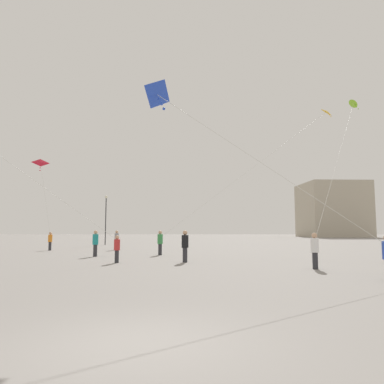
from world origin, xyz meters
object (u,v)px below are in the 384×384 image
kite_crimson_delta (41,164)px  person_in_black (185,245)px  person_in_red (117,248)px  person_in_teal (95,242)px  kite_cobalt_delta (161,98)px  person_in_green (160,242)px  person_in_orange (50,240)px  person_in_white (315,249)px  kite_lime_diamond (353,106)px  building_left_hall (332,210)px  kite_amber_diamond (326,113)px  person_in_grey (117,239)px  lamppost_east (106,213)px

kite_crimson_delta → person_in_black: bearing=-37.8°
person_in_red → kite_crimson_delta: bearing=30.4°
person_in_teal → kite_cobalt_delta: 15.72m
person_in_green → person_in_orange: (-10.85, 5.81, -0.07)m
person_in_white → kite_lime_diamond: (8.04, 14.64, 12.08)m
building_left_hall → person_in_orange: bearing=-125.7°
kite_amber_diamond → person_in_green: bearing=-142.6°
building_left_hall → person_in_black: bearing=-114.0°
person_in_grey → person_in_green: 8.41m
person_in_black → kite_lime_diamond: 21.88m
kite_crimson_delta → person_in_grey: bearing=19.0°
person_in_red → lamppost_east: lamppost_east is taller
lamppost_east → person_in_black: bearing=-64.9°
person_in_white → kite_crimson_delta: bearing=88.0°
person_in_orange → kite_amber_diamond: 31.78m
person_in_teal → kite_lime_diamond: kite_lime_diamond is taller
person_in_green → kite_cobalt_delta: bearing=133.9°
person_in_green → person_in_teal: bearing=57.9°
person_in_teal → person_in_green: bearing=82.9°
person_in_red → kite_crimson_delta: kite_crimson_delta is taller
person_in_teal → kite_cobalt_delta: bearing=-3.1°
kite_lime_diamond → kite_amber_diamond: size_ratio=0.87×
kite_amber_diamond → kite_lime_diamond: bearing=-90.7°
person_in_red → kite_cobalt_delta: kite_cobalt_delta is taller
person_in_red → kite_lime_diamond: kite_lime_diamond is taller
person_in_teal → person_in_white: bearing=30.7°
person_in_green → kite_lime_diamond: (16.73, 5.09, 12.04)m
person_in_grey → kite_lime_diamond: size_ratio=0.12×
person_in_teal → person_in_grey: bearing=155.4°
person_in_green → person_in_white: (8.69, -9.54, -0.04)m
person_in_red → building_left_hall: building_left_hall is taller
kite_cobalt_delta → kite_amber_diamond: (14.95, 27.84, 8.32)m
person_in_white → person_in_teal: bearing=92.1°
person_in_red → person_in_grey: 13.77m
person_in_black → person_in_teal: (-6.60, 4.32, -0.00)m
kite_cobalt_delta → building_left_hall: (35.45, 87.85, 0.61)m
person_in_white → person_in_orange: size_ratio=1.03×
kite_cobalt_delta → kite_crimson_delta: kite_crimson_delta is taller
lamppost_east → kite_crimson_delta: bearing=-99.5°
lamppost_east → building_left_hall: bearing=49.6°
kite_amber_diamond → person_in_black: bearing=-127.8°
kite_crimson_delta → kite_amber_diamond: 30.31m
kite_crimson_delta → kite_amber_diamond: (28.28, 8.27, 7.11)m
person_in_black → person_in_white: (6.47, -3.52, -0.06)m
person_in_grey → kite_cobalt_delta: kite_cobalt_delta is taller
person_in_white → kite_lime_diamond: 20.61m
person_in_teal → kite_crimson_delta: size_ratio=0.27×
person_in_white → lamppost_east: lamppost_east is taller
person_in_teal → kite_crimson_delta: kite_crimson_delta is taller
person_in_green → person_in_black: bearing=146.9°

